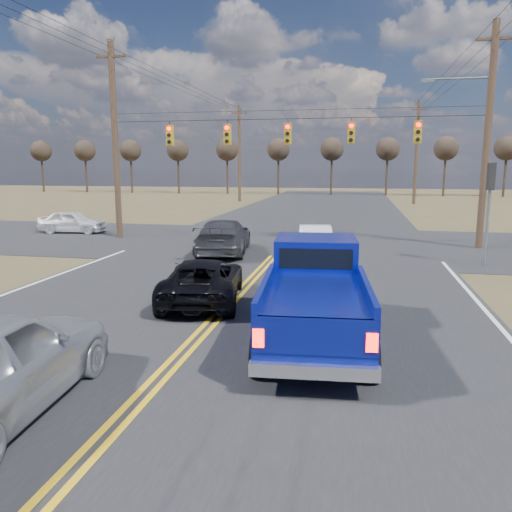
% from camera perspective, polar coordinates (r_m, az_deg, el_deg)
% --- Properties ---
extents(ground, '(160.00, 160.00, 0.00)m').
position_cam_1_polar(ground, '(8.22, -14.95, -17.57)').
color(ground, brown).
rests_on(ground, ground).
extents(road_main, '(14.00, 120.00, 0.02)m').
position_cam_1_polar(road_main, '(17.23, -0.15, -2.42)').
color(road_main, '#28282B').
rests_on(road_main, ground).
extents(road_cross, '(120.00, 12.00, 0.02)m').
position_cam_1_polar(road_cross, '(24.99, 3.52, 1.54)').
color(road_cross, '#28282B').
rests_on(road_cross, ground).
extents(signal_gantry, '(19.60, 4.83, 10.00)m').
position_cam_1_polar(signal_gantry, '(24.46, 4.78, 13.24)').
color(signal_gantry, '#473323').
rests_on(signal_gantry, ground).
extents(utility_poles, '(19.60, 58.32, 10.00)m').
position_cam_1_polar(utility_poles, '(23.75, 3.32, 13.74)').
color(utility_poles, '#473323').
rests_on(utility_poles, ground).
extents(treeline, '(87.00, 117.80, 7.40)m').
position_cam_1_polar(treeline, '(33.65, 5.79, 13.50)').
color(treeline, '#33261C').
rests_on(treeline, ground).
extents(pickup_truck, '(2.61, 5.78, 2.12)m').
position_cam_1_polar(pickup_truck, '(10.90, 6.75, -4.48)').
color(pickup_truck, black).
rests_on(pickup_truck, ground).
extents(black_suv, '(2.76, 4.70, 1.23)m').
position_cam_1_polar(black_suv, '(14.12, -6.08, -2.78)').
color(black_suv, black).
rests_on(black_suv, ground).
extents(white_car_queue, '(1.84, 4.01, 1.27)m').
position_cam_1_polar(white_car_queue, '(22.05, 6.71, 2.00)').
color(white_car_queue, silver).
rests_on(white_car_queue, ground).
extents(dgrey_car_queue, '(2.78, 5.38, 1.49)m').
position_cam_1_polar(dgrey_car_queue, '(21.82, -3.74, 2.25)').
color(dgrey_car_queue, '#3A393E').
rests_on(dgrey_car_queue, ground).
extents(cross_car_west, '(1.77, 3.86, 1.28)m').
position_cam_1_polar(cross_car_west, '(30.34, -20.24, 3.70)').
color(cross_car_west, white).
rests_on(cross_car_west, ground).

